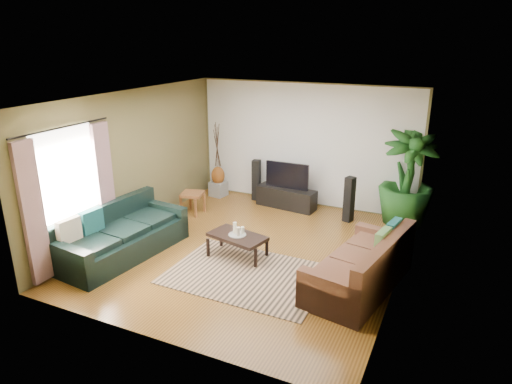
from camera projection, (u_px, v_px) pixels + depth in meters
The scene contains 28 objects.
floor at pixel (251, 251), 8.11m from camera, with size 5.50×5.50×0.00m, color brown.
ceiling at pixel (251, 97), 7.23m from camera, with size 5.50×5.50×0.00m, color white.
wall_back at pixel (305, 145), 10.02m from camera, with size 5.00×5.00×0.00m, color brown.
wall_front at pixel (149, 242), 5.31m from camera, with size 5.00×5.00×0.00m, color brown.
wall_left at pixel (133, 162), 8.67m from camera, with size 5.50×5.50×0.00m, color brown.
wall_right at pixel (405, 200), 6.67m from camera, with size 5.50×5.50×0.00m, color brown.
backwall_panel at pixel (305, 145), 10.01m from camera, with size 4.90×4.90×0.00m, color white.
window_pane at pixel (68, 183), 7.27m from camera, with size 1.80×1.80×0.00m, color white.
curtain_near at pixel (33, 214), 6.69m from camera, with size 0.08×0.35×2.20m, color gray.
curtain_far at pixel (105, 185), 7.98m from camera, with size 0.08×0.35×2.20m, color gray.
curtain_rod at pixel (62, 127), 6.96m from camera, with size 0.03×0.03×1.90m, color black.
sofa_left at pixel (122, 232), 7.85m from camera, with size 2.34×1.00×0.85m, color black.
sofa_right at pixel (360, 262), 6.83m from camera, with size 2.11×0.95×0.85m, color brown.
area_rug at pixel (247, 275), 7.29m from camera, with size 2.48×1.76×0.01m, color tan.
coffee_table at pixel (237, 246), 7.85m from camera, with size 0.99×0.54×0.40m, color black.
candle_tray at pixel (237, 235), 7.79m from camera, with size 0.30×0.30×0.01m, color gray.
candle_tall at pixel (235, 228), 7.80m from camera, with size 0.06×0.06×0.20m, color white.
candle_mid at pixel (238, 231), 7.71m from camera, with size 0.06×0.06×0.15m, color white.
candle_short at pixel (242, 230), 7.79m from camera, with size 0.06×0.06×0.13m, color beige.
tv_stand at pixel (286, 198), 10.11m from camera, with size 1.33×0.40×0.44m, color black.
television at pixel (287, 175), 9.96m from camera, with size 0.98×0.05×0.58m, color black.
speaker_left at pixel (256, 180), 10.52m from camera, with size 0.17×0.19×0.94m, color black.
speaker_right at pixel (349, 199), 9.28m from camera, with size 0.17×0.19×0.94m, color black.
potted_plant at pixel (407, 178), 8.99m from camera, with size 1.08×1.08×1.93m, color #184717.
plant_pot at pixel (403, 217), 9.26m from camera, with size 0.36×0.36×0.28m, color black.
pedestal at pixel (218, 189), 10.86m from camera, with size 0.34×0.34×0.34m, color gray.
vase at pixel (218, 176), 10.76m from camera, with size 0.31×0.31×0.44m, color brown.
side_table at pixel (193, 203), 9.77m from camera, with size 0.44×0.44×0.47m, color brown.
Camera 1 is at (3.18, -6.60, 3.63)m, focal length 32.00 mm.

